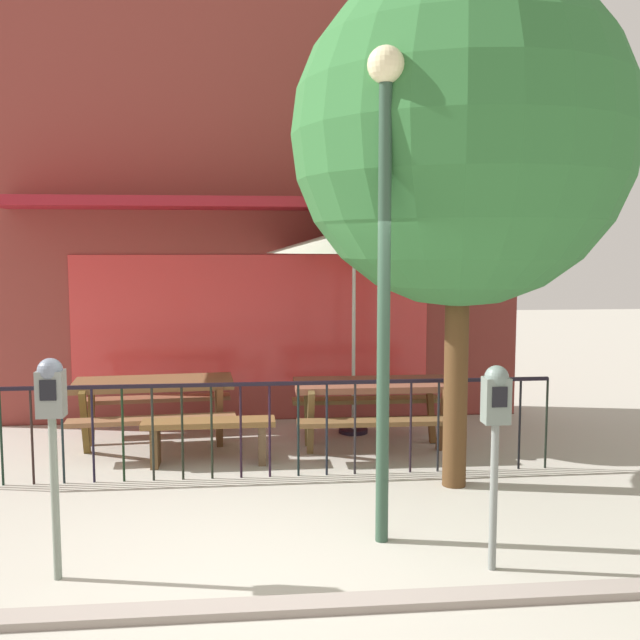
{
  "coord_description": "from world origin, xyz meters",
  "views": [
    {
      "loc": [
        -0.06,
        -5.03,
        2.32
      ],
      "look_at": [
        0.69,
        2.44,
        1.54
      ],
      "focal_mm": 40.45,
      "sensor_mm": 36.0,
      "label": 1
    }
  ],
  "objects_px": {
    "picnic_table_right": "(373,396)",
    "picnic_table_left": "(154,394)",
    "street_tree": "(461,138)",
    "parking_meter_far": "(496,413)",
    "patio_umbrella": "(354,241)",
    "parking_meter_near": "(52,410)",
    "street_lamp": "(384,223)",
    "patio_bench": "(209,432)"
  },
  "relations": [
    {
      "from": "patio_umbrella",
      "to": "street_lamp",
      "type": "distance_m",
      "value": 3.3
    },
    {
      "from": "patio_umbrella",
      "to": "parking_meter_near",
      "type": "xyz_separation_m",
      "value": [
        -2.63,
        -3.71,
        -1.17
      ]
    },
    {
      "from": "patio_umbrella",
      "to": "parking_meter_far",
      "type": "xyz_separation_m",
      "value": [
        0.44,
        -3.87,
        -1.23
      ]
    },
    {
      "from": "street_tree",
      "to": "street_lamp",
      "type": "distance_m",
      "value": 1.76
    },
    {
      "from": "parking_meter_far",
      "to": "street_lamp",
      "type": "relative_size",
      "value": 0.39
    },
    {
      "from": "picnic_table_right",
      "to": "patio_bench",
      "type": "xyz_separation_m",
      "value": [
        -1.84,
        -0.45,
        -0.26
      ]
    },
    {
      "from": "patio_bench",
      "to": "patio_umbrella",
      "type": "bearing_deg",
      "value": 33.62
    },
    {
      "from": "picnic_table_right",
      "to": "parking_meter_far",
      "type": "bearing_deg",
      "value": -84.4
    },
    {
      "from": "parking_meter_far",
      "to": "patio_umbrella",
      "type": "bearing_deg",
      "value": 96.46
    },
    {
      "from": "picnic_table_right",
      "to": "street_tree",
      "type": "bearing_deg",
      "value": -67.73
    },
    {
      "from": "street_lamp",
      "to": "street_tree",
      "type": "bearing_deg",
      "value": 52.64
    },
    {
      "from": "picnic_table_right",
      "to": "parking_meter_near",
      "type": "distance_m",
      "value": 4.13
    },
    {
      "from": "patio_umbrella",
      "to": "street_tree",
      "type": "bearing_deg",
      "value": -71.59
    },
    {
      "from": "picnic_table_right",
      "to": "street_lamp",
      "type": "relative_size",
      "value": 0.48
    },
    {
      "from": "street_lamp",
      "to": "picnic_table_right",
      "type": "bearing_deg",
      "value": 81.57
    },
    {
      "from": "picnic_table_right",
      "to": "street_lamp",
      "type": "height_order",
      "value": "street_lamp"
    },
    {
      "from": "picnic_table_right",
      "to": "patio_umbrella",
      "type": "xyz_separation_m",
      "value": [
        -0.13,
        0.7,
        1.76
      ]
    },
    {
      "from": "picnic_table_right",
      "to": "street_tree",
      "type": "height_order",
      "value": "street_tree"
    },
    {
      "from": "picnic_table_left",
      "to": "patio_bench",
      "type": "xyz_separation_m",
      "value": [
        0.66,
        -0.78,
        -0.26
      ]
    },
    {
      "from": "picnic_table_left",
      "to": "parking_meter_far",
      "type": "distance_m",
      "value": 4.53
    },
    {
      "from": "picnic_table_left",
      "to": "parking_meter_far",
      "type": "xyz_separation_m",
      "value": [
        2.82,
        -3.51,
        0.53
      ]
    },
    {
      "from": "picnic_table_right",
      "to": "patio_umbrella",
      "type": "relative_size",
      "value": 0.72
    },
    {
      "from": "patio_umbrella",
      "to": "street_tree",
      "type": "relative_size",
      "value": 0.52
    },
    {
      "from": "picnic_table_right",
      "to": "parking_meter_near",
      "type": "relative_size",
      "value": 1.17
    },
    {
      "from": "parking_meter_far",
      "to": "picnic_table_left",
      "type": "bearing_deg",
      "value": 128.78
    },
    {
      "from": "picnic_table_right",
      "to": "picnic_table_left",
      "type": "bearing_deg",
      "value": 172.47
    },
    {
      "from": "parking_meter_near",
      "to": "patio_umbrella",
      "type": "bearing_deg",
      "value": 54.71
    },
    {
      "from": "picnic_table_left",
      "to": "patio_bench",
      "type": "bearing_deg",
      "value": -49.49
    },
    {
      "from": "picnic_table_right",
      "to": "patio_umbrella",
      "type": "height_order",
      "value": "patio_umbrella"
    },
    {
      "from": "patio_umbrella",
      "to": "picnic_table_right",
      "type": "bearing_deg",
      "value": -79.66
    },
    {
      "from": "parking_meter_near",
      "to": "street_tree",
      "type": "bearing_deg",
      "value": 26.55
    },
    {
      "from": "patio_umbrella",
      "to": "street_lamp",
      "type": "xyz_separation_m",
      "value": [
        -0.26,
        -3.29,
        0.11
      ]
    },
    {
      "from": "picnic_table_left",
      "to": "parking_meter_near",
      "type": "xyz_separation_m",
      "value": [
        -0.25,
        -3.35,
        0.59
      ]
    },
    {
      "from": "patio_bench",
      "to": "street_lamp",
      "type": "height_order",
      "value": "street_lamp"
    },
    {
      "from": "picnic_table_left",
      "to": "patio_bench",
      "type": "height_order",
      "value": "picnic_table_left"
    },
    {
      "from": "patio_umbrella",
      "to": "parking_meter_near",
      "type": "distance_m",
      "value": 4.7
    },
    {
      "from": "patio_bench",
      "to": "street_tree",
      "type": "relative_size",
      "value": 0.29
    },
    {
      "from": "parking_meter_far",
      "to": "street_lamp",
      "type": "xyz_separation_m",
      "value": [
        -0.7,
        0.58,
        1.34
      ]
    },
    {
      "from": "parking_meter_far",
      "to": "street_lamp",
      "type": "distance_m",
      "value": 1.62
    },
    {
      "from": "parking_meter_far",
      "to": "street_tree",
      "type": "bearing_deg",
      "value": 82.24
    },
    {
      "from": "picnic_table_left",
      "to": "picnic_table_right",
      "type": "height_order",
      "value": "same"
    },
    {
      "from": "patio_umbrella",
      "to": "patio_bench",
      "type": "bearing_deg",
      "value": -146.38
    }
  ]
}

